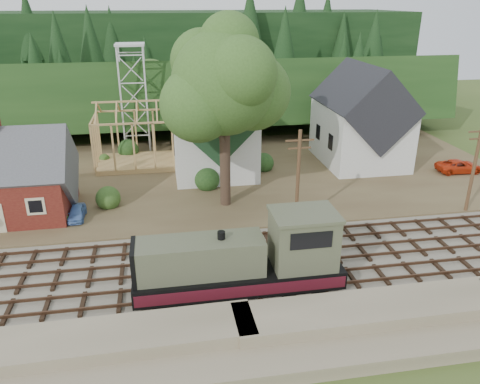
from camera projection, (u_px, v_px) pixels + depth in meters
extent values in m
plane|color=#384C1E|center=(217.00, 268.00, 31.79)|extent=(140.00, 140.00, 0.00)
cube|color=#7F7259|center=(238.00, 355.00, 24.05)|extent=(64.00, 5.00, 1.60)
cube|color=#726B5B|center=(217.00, 267.00, 31.76)|extent=(64.00, 11.00, 0.16)
cube|color=brown|center=(195.00, 175.00, 48.12)|extent=(64.00, 26.00, 0.30)
cube|color=#1E3F19|center=(182.00, 121.00, 70.03)|extent=(70.00, 28.96, 12.74)
cube|color=black|center=(177.00, 100.00, 84.60)|extent=(80.00, 20.00, 12.00)
cube|color=#581614|center=(7.00, 193.00, 38.46)|extent=(10.00, 7.00, 3.80)
cube|color=#4C4C51|center=(3.00, 171.00, 37.73)|extent=(10.80, 7.41, 7.41)
cube|color=silver|center=(212.00, 138.00, 48.97)|extent=(8.00, 12.00, 6.40)
cube|color=#18361D|center=(211.00, 107.00, 47.75)|extent=(8.40, 12.96, 8.40)
cube|color=silver|center=(218.00, 99.00, 41.52)|extent=(2.40, 2.40, 4.00)
cone|color=#18361D|center=(217.00, 61.00, 40.26)|extent=(5.37, 5.37, 2.60)
cube|color=silver|center=(360.00, 133.00, 50.57)|extent=(8.00, 10.00, 6.40)
cube|color=black|center=(363.00, 104.00, 49.34)|extent=(8.40, 10.80, 8.40)
cube|color=tan|center=(137.00, 162.00, 50.67)|extent=(8.00, 6.00, 0.50)
cube|color=tan|center=(131.00, 101.00, 48.12)|extent=(8.00, 0.18, 0.18)
cube|color=silver|center=(121.00, 102.00, 52.44)|extent=(0.18, 0.18, 12.00)
cube|color=silver|center=(147.00, 101.00, 52.88)|extent=(0.18, 0.18, 12.00)
cube|color=silver|center=(123.00, 97.00, 54.99)|extent=(0.18, 0.18, 12.00)
cube|color=silver|center=(147.00, 96.00, 55.43)|extent=(0.18, 0.18, 12.00)
cube|color=silver|center=(130.00, 44.00, 51.64)|extent=(3.20, 3.20, 0.25)
cylinder|color=#38281E|center=(225.00, 160.00, 39.56)|extent=(0.90, 0.90, 8.00)
sphere|color=#375921|center=(224.00, 83.00, 37.07)|extent=(8.40, 8.40, 8.40)
sphere|color=#375921|center=(252.00, 92.00, 38.76)|extent=(6.40, 6.40, 6.40)
sphere|color=#375921|center=(198.00, 105.00, 36.58)|extent=(6.00, 6.00, 6.00)
cylinder|color=#4C331E|center=(298.00, 180.00, 36.09)|extent=(0.28, 0.28, 8.00)
cube|color=#4C331E|center=(300.00, 140.00, 34.87)|extent=(2.20, 0.12, 0.12)
cube|color=#4C331E|center=(299.00, 148.00, 35.09)|extent=(1.80, 0.12, 0.12)
cylinder|color=#4C331E|center=(474.00, 169.00, 38.44)|extent=(0.28, 0.28, 8.00)
cube|color=#4C331E|center=(480.00, 139.00, 37.45)|extent=(1.80, 0.12, 0.12)
cube|color=black|center=(239.00, 288.00, 29.08)|extent=(12.60, 2.63, 0.37)
cube|color=black|center=(239.00, 277.00, 28.80)|extent=(12.60, 3.05, 1.16)
cube|color=#51543D|center=(201.00, 257.00, 27.79)|extent=(7.56, 2.42, 2.21)
cube|color=#51543D|center=(303.00, 240.00, 28.56)|extent=(3.78, 2.94, 3.36)
cube|color=#51543D|center=(305.00, 214.00, 27.89)|extent=(3.99, 3.15, 0.21)
cube|color=black|center=(311.00, 241.00, 26.92)|extent=(2.52, 0.06, 1.05)
cube|color=#4F111C|center=(243.00, 292.00, 27.39)|extent=(12.60, 0.04, 0.74)
cube|color=#4F111C|center=(235.00, 264.00, 30.20)|extent=(12.60, 0.04, 0.74)
cylinder|color=black|center=(221.00, 237.00, 27.53)|extent=(0.46, 0.46, 0.74)
imported|color=#6390D5|center=(77.00, 213.00, 38.12)|extent=(1.26, 3.11, 1.06)
imported|color=red|center=(459.00, 166.00, 48.34)|extent=(4.74, 2.33, 1.29)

